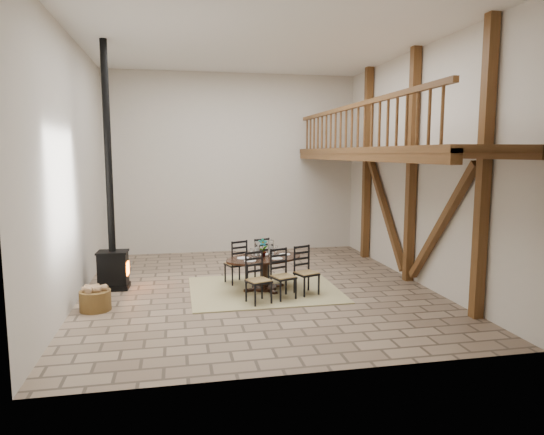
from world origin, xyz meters
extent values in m
plane|color=gray|center=(0.00, 0.00, 0.00)|extent=(8.00, 8.00, 0.00)
cube|color=beige|center=(0.00, 4.00, 2.50)|extent=(7.00, 0.02, 5.00)
cube|color=beige|center=(0.00, -4.00, 2.50)|extent=(7.00, 0.02, 5.00)
cube|color=beige|center=(-3.50, 0.00, 2.50)|extent=(0.02, 8.00, 5.00)
cube|color=beige|center=(3.50, 0.00, 2.50)|extent=(0.02, 8.00, 5.00)
cube|color=white|center=(0.00, 0.00, 5.00)|extent=(7.00, 8.00, 0.02)
cube|color=brown|center=(3.38, -2.50, 2.50)|extent=(0.18, 0.18, 5.00)
cube|color=brown|center=(3.38, 0.00, 2.50)|extent=(0.18, 0.18, 5.00)
cube|color=brown|center=(3.38, 2.50, 2.50)|extent=(0.18, 0.18, 5.00)
cube|color=brown|center=(3.38, -1.25, 1.40)|extent=(0.14, 2.16, 2.54)
cube|color=brown|center=(3.38, 1.25, 1.40)|extent=(0.14, 2.16, 2.54)
cube|color=brown|center=(3.38, 0.00, 2.80)|extent=(0.20, 7.80, 0.20)
cube|color=brown|center=(2.70, 0.00, 2.85)|extent=(1.60, 7.80, 0.12)
cube|color=brown|center=(2.00, 0.00, 2.75)|extent=(0.18, 7.80, 0.22)
cube|color=brown|center=(2.00, 0.00, 3.75)|extent=(0.09, 7.60, 0.09)
cube|color=brown|center=(2.00, 0.00, 3.33)|extent=(0.06, 7.60, 0.86)
cube|color=tan|center=(0.12, -0.14, 0.01)|extent=(3.00, 2.50, 0.02)
ellipsoid|color=black|center=(0.12, -0.14, 0.66)|extent=(1.90, 1.52, 0.04)
cylinder|color=black|center=(0.12, -0.14, 0.32)|extent=(0.16, 0.16, 0.60)
cylinder|color=black|center=(0.12, -0.14, 0.05)|extent=(0.51, 0.51, 0.06)
cube|color=#A2854A|center=(-0.14, -1.01, 0.44)|extent=(0.51, 0.50, 0.04)
cube|color=black|center=(-0.14, -1.01, 0.21)|extent=(0.49, 0.49, 0.42)
cube|color=black|center=(-0.20, -0.85, 0.69)|extent=(0.34, 0.15, 0.55)
cube|color=#A2854A|center=(0.37, -0.83, 0.44)|extent=(0.51, 0.50, 0.04)
cube|color=black|center=(0.37, -0.83, 0.21)|extent=(0.49, 0.49, 0.42)
cube|color=black|center=(0.31, -0.66, 0.69)|extent=(0.34, 0.15, 0.55)
cube|color=#A2854A|center=(0.89, -0.64, 0.44)|extent=(0.51, 0.50, 0.04)
cube|color=black|center=(0.89, -0.64, 0.21)|extent=(0.49, 0.49, 0.42)
cube|color=black|center=(0.83, -0.47, 0.69)|extent=(0.34, 0.15, 0.55)
cube|color=#A2854A|center=(-0.39, 0.45, 0.44)|extent=(0.51, 0.50, 0.04)
cube|color=black|center=(-0.39, 0.45, 0.21)|extent=(0.49, 0.49, 0.42)
cube|color=black|center=(-0.33, 0.29, 0.69)|extent=(0.34, 0.15, 0.55)
cube|color=#A2854A|center=(0.12, 0.64, 0.44)|extent=(0.51, 0.50, 0.04)
cube|color=black|center=(0.12, 0.64, 0.21)|extent=(0.49, 0.49, 0.42)
cube|color=black|center=(0.18, 0.48, 0.69)|extent=(0.34, 0.15, 0.55)
cube|color=white|center=(0.12, -0.14, 0.69)|extent=(1.42, 1.04, 0.01)
cube|color=white|center=(0.12, -0.14, 0.77)|extent=(0.87, 0.54, 0.18)
cylinder|color=white|center=(-0.03, -0.20, 0.85)|extent=(0.12, 0.12, 0.34)
cylinder|color=white|center=(0.27, -0.08, 0.85)|extent=(0.12, 0.12, 0.34)
cylinder|color=silver|center=(-0.03, -0.20, 0.76)|extent=(0.06, 0.06, 0.16)
cylinder|color=silver|center=(0.27, -0.08, 0.76)|extent=(0.06, 0.06, 0.16)
imported|color=#4C723F|center=(0.10, -0.10, 0.88)|extent=(0.24, 0.20, 0.38)
cube|color=black|center=(-2.92, 0.54, 0.05)|extent=(0.64, 0.51, 0.09)
cube|color=black|center=(-2.92, 0.54, 0.43)|extent=(0.59, 0.46, 0.66)
cube|color=#FF590C|center=(-2.63, 0.52, 0.43)|extent=(0.03, 0.27, 0.27)
cube|color=black|center=(-2.92, 0.54, 0.78)|extent=(0.63, 0.50, 0.04)
cylinder|color=black|center=(-2.92, 0.54, 2.90)|extent=(0.14, 0.14, 4.20)
cylinder|color=brown|center=(-3.08, -0.83, 0.18)|extent=(0.55, 0.55, 0.36)
cube|color=tan|center=(-3.08, -0.83, 0.40)|extent=(0.30, 0.30, 0.11)
cube|color=tan|center=(-3.16, -0.26, 0.14)|extent=(0.30, 0.23, 0.29)
camera|label=1|loc=(-1.60, -9.67, 2.79)|focal=32.00mm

